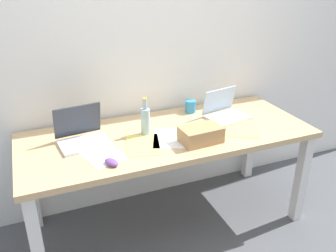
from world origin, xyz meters
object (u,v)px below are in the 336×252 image
Objects in this scene: desk at (168,144)px; laptop_right at (225,112)px; computer_mouse at (112,162)px; laptop_left at (82,135)px; cardboard_box at (201,135)px; beer_bottle at (145,120)px; coffee_mug at (190,106)px.

desk is 0.52m from laptop_right.
computer_mouse reaches higher than desk.
laptop_left reaches higher than computer_mouse.
laptop_left is 1.25× the size of cardboard_box.
desk is 7.70× the size of beer_bottle.
computer_mouse is at bearing -173.84° from cardboard_box.
coffee_mug is at bearing 10.44° from computer_mouse.
beer_bottle is (-0.64, -0.05, 0.06)m from laptop_right.
beer_bottle is at bearing 19.41° from computer_mouse.
beer_bottle is 0.45m from computer_mouse.
beer_bottle reaches higher than coffee_mug.
beer_bottle is 0.51m from coffee_mug.
laptop_right reaches higher than coffee_mug.
laptop_right reaches higher than cardboard_box.
laptop_left is at bearing -167.03° from coffee_mug.
cardboard_box is 2.79× the size of coffee_mug.
cardboard_box reaches higher than coffee_mug.
laptop_right is 1.02m from computer_mouse.
laptop_right is (0.50, 0.09, 0.13)m from desk.
laptop_right is at bearing 9.86° from desk.
computer_mouse is at bearing -149.48° from desk.
desk is at bearing 124.84° from cardboard_box.
computer_mouse is (0.10, -0.35, -0.03)m from laptop_left.
coffee_mug is (0.76, 0.55, 0.03)m from computer_mouse.
beer_bottle is at bearing 139.84° from cardboard_box.
cardboard_box is at bearing -140.38° from laptop_right.
coffee_mug reaches higher than desk.
coffee_mug is (0.16, 0.48, -0.00)m from cardboard_box.
laptop_left reaches higher than cardboard_box.
beer_bottle reaches higher than desk.
computer_mouse is (-0.96, -0.36, -0.03)m from laptop_right.
desk is at bearing 5.26° from computer_mouse.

